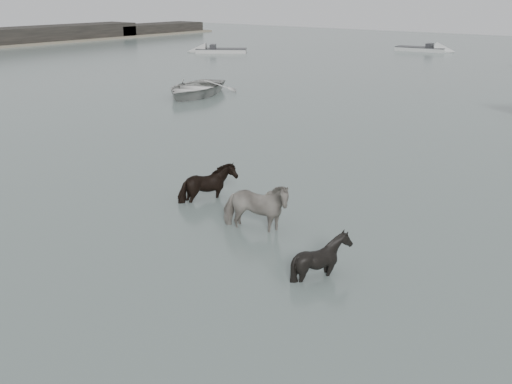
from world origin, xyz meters
TOP-DOWN VIEW (x-y plane):
  - ground at (0.00, 0.00)m, footprint 140.00×140.00m
  - pony_pinto at (0.44, 1.63)m, footprint 1.91×1.32m
  - pony_dark at (-1.83, 2.49)m, footprint 1.19×1.37m
  - pony_black at (2.85, 0.67)m, footprint 1.39×1.32m
  - rowboat_lead at (-13.47, 14.24)m, footprint 4.95×5.88m
  - skiff_outer at (-27.14, 32.15)m, footprint 6.11×4.96m
  - skiff_far at (-13.27, 44.82)m, footprint 6.50×2.27m

SIDE VIEW (x-z plane):
  - ground at x=0.00m, z-range 0.00..0.00m
  - skiff_outer at x=-27.14m, z-range 0.00..0.75m
  - skiff_far at x=-13.27m, z-range 0.00..0.75m
  - rowboat_lead at x=-13.47m, z-range 0.00..1.04m
  - pony_black at x=2.85m, z-range 0.00..1.22m
  - pony_dark at x=-1.83m, z-range 0.00..1.34m
  - pony_pinto at x=0.44m, z-range 0.00..1.48m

